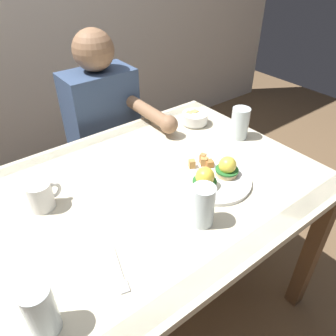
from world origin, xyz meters
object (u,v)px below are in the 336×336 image
Objects in this scene: dining_table at (152,206)px; water_glass_extra at (240,125)px; water_glass_near at (41,312)px; diner_person at (107,130)px; fruit_bowl at (195,118)px; fork at (119,272)px; water_glass_far at (203,208)px; eggs_benedict_plate at (214,176)px; coffee_mug at (41,195)px.

water_glass_extra reaches higher than dining_table.
diner_person is (0.63, 0.88, -0.15)m from water_glass_near.
fruit_bowl reaches higher than fork.
water_glass_near is (-0.91, -0.53, 0.03)m from fruit_bowl.
water_glass_far is 0.12× the size of diner_person.
diner_person is at bearing 76.85° from dining_table.
water_glass_extra is at bearing 4.68° from dining_table.
fork is at bearing -159.46° from water_glass_extra.
fruit_bowl is 0.47m from diner_person.
eggs_benedict_plate is 0.45m from fruit_bowl.
coffee_mug is 0.42m from water_glass_near.
fruit_bowl is at bearing 50.57° from water_glass_far.
dining_table is 8.63× the size of water_glass_near.
water_glass_near is 0.50m from water_glass_far.
eggs_benedict_plate is at bearing 35.61° from water_glass_far.
coffee_mug is (-0.77, -0.13, 0.02)m from fruit_bowl.
dining_table is 0.39m from fork.
water_glass_far is (-0.17, -0.12, 0.03)m from eggs_benedict_plate.
fork is at bearing -179.19° from water_glass_far.
water_glass_extra is 0.68m from diner_person.
water_glass_extra is (0.48, 0.29, -0.00)m from water_glass_far.
diner_person is at bearing 81.62° from water_glass_far.
coffee_mug is at bearing 70.42° from water_glass_near.
water_glass_far is at bearing 3.70° from water_glass_near.
water_glass_near reaches higher than water_glass_far.
fruit_bowl is at bearing 30.60° from dining_table.
water_glass_near is 1.09m from diner_person.
eggs_benedict_plate is at bearing -86.39° from diner_person.
water_glass_far is at bearing -149.10° from water_glass_extra.
water_glass_near is at bearing -161.99° from water_glass_extra.
dining_table is at bearing -149.40° from fruit_bowl.
coffee_mug is 0.80× the size of water_glass_near.
coffee_mug reaches higher than dining_table.
water_glass_far is (0.36, -0.37, 0.01)m from coffee_mug.
water_glass_far is at bearing -45.34° from coffee_mug.
fruit_bowl is at bearing 30.16° from water_glass_near.
fruit_bowl is (0.42, 0.25, 0.14)m from dining_table.
water_glass_far is (-0.41, -0.50, 0.03)m from fruit_bowl.
dining_table is 10.00× the size of fruit_bowl.
eggs_benedict_plate reaches higher than fork.
coffee_mug is 0.73× the size of fork.
water_glass_far reaches higher than dining_table.
water_glass_far reaches higher than eggs_benedict_plate.
water_glass_extra is (0.84, -0.08, 0.01)m from coffee_mug.
water_glass_near is at bearing -167.07° from eggs_benedict_plate.
water_glass_extra is (0.50, 0.04, 0.16)m from dining_table.
water_glass_extra is (0.78, 0.29, 0.06)m from fork.
diner_person reaches higher than eggs_benedict_plate.
water_glass_extra reaches higher than fruit_bowl.
fruit_bowl is at bearing 9.69° from coffee_mug.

